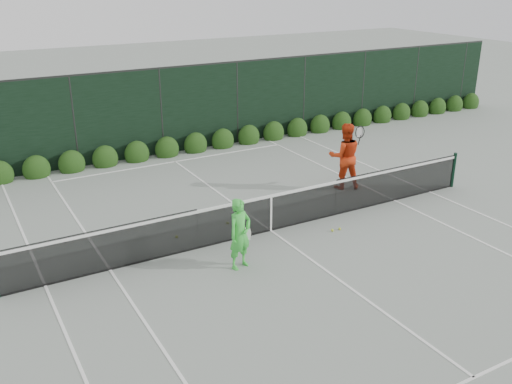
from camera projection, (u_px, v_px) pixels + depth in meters
ground at (271, 231)px, 14.39m from camera, size 80.00×80.00×0.00m
tennis_net at (270, 212)px, 14.19m from camera, size 12.90×0.10×1.07m
player_woman at (240, 234)px, 12.36m from camera, size 0.69×0.53×1.61m
player_man at (345, 156)px, 16.89m from camera, size 1.19×1.08×1.99m
court_lines at (271, 231)px, 14.39m from camera, size 11.03×23.83×0.01m
windscreen_fence at (340, 213)px, 11.64m from camera, size 32.00×21.07×3.06m
hedge_row at (167, 150)px, 20.10m from camera, size 31.66×0.65×0.94m
tennis_balls at (269, 230)px, 14.37m from camera, size 3.84×1.78×0.07m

